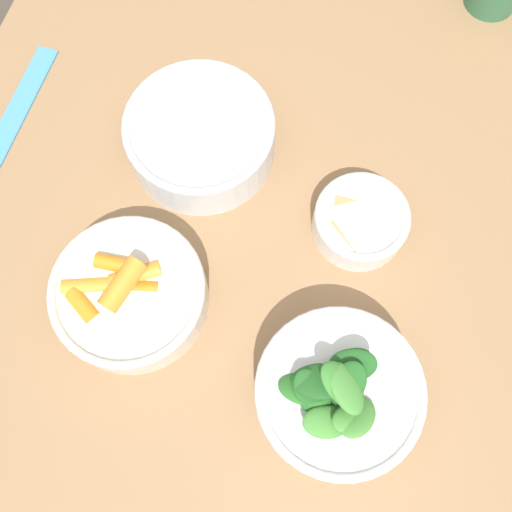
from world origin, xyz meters
The scene contains 7 objects.
ground_plane centered at (0.00, 0.00, 0.00)m, with size 10.00×10.00×0.00m, color #4C4238.
dining_table centered at (0.00, 0.00, 0.65)m, with size 1.05×0.94×0.77m.
bowl_carrots centered at (-0.15, 0.15, 0.81)m, with size 0.17×0.17×0.08m.
bowl_greens centered at (-0.18, -0.09, 0.81)m, with size 0.17×0.17×0.12m.
bowl_beans_hotdog centered at (0.06, 0.14, 0.81)m, with size 0.18×0.18×0.07m.
bowl_cookies centered at (0.02, -0.07, 0.80)m, with size 0.11×0.11×0.04m.
ruler centered at (0.00, 0.39, 0.78)m, with size 0.29×0.03×0.00m.
Camera 1 is at (-0.26, -0.03, 1.42)m, focal length 40.00 mm.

